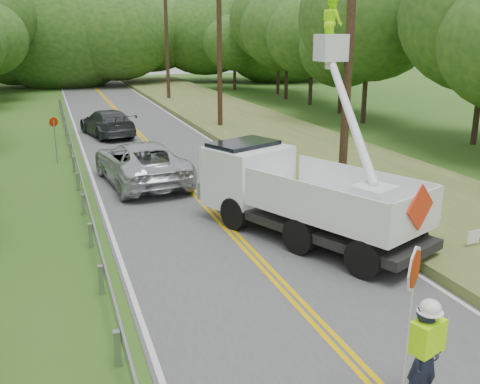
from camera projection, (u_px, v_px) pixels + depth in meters
name	position (u px, v px, depth m)	size (l,w,h in m)	color
ground	(344.00, 352.00, 10.30)	(140.00, 140.00, 0.00)	#2C5D18
road	(178.00, 175.00, 22.96)	(7.20, 96.00, 0.03)	#4A4A4D
guardrail	(77.00, 165.00, 22.36)	(0.18, 48.00, 0.77)	#919498
utility_poles	(263.00, 44.00, 25.78)	(1.60, 43.30, 10.00)	black
tall_grass_verge	(327.00, 159.00, 25.17)	(7.00, 96.00, 0.30)	#4D622B
treeline_right	(368.00, 27.00, 35.56)	(10.99, 52.52, 11.06)	#332319
treeline_horizon	(109.00, 35.00, 60.06)	(56.66, 14.39, 12.54)	#214517
flagger	(425.00, 351.00, 8.49)	(1.09, 0.63, 2.88)	#191E33
bucket_truck	(288.00, 178.00, 16.44)	(5.28, 7.62, 6.94)	black
suv_silver	(141.00, 162.00, 21.55)	(2.79, 6.04, 1.68)	silver
suv_darkgrey	(107.00, 123.00, 31.37)	(2.12, 5.23, 1.52)	#383B40
stop_sign_permanent	(55.00, 134.00, 24.68)	(0.40, 0.26, 2.14)	#919498
yard_sign	(474.00, 238.00, 14.55)	(0.51, 0.09, 0.75)	white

